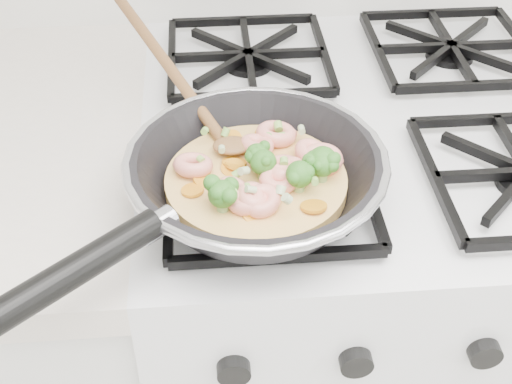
{
  "coord_description": "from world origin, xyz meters",
  "views": [
    {
      "loc": [
        -0.21,
        0.95,
        1.41
      ],
      "look_at": [
        -0.17,
        1.53,
        0.93
      ],
      "focal_mm": 48.93,
      "sensor_mm": 36.0,
      "label": 1
    }
  ],
  "objects": [
    {
      "name": "stove",
      "position": [
        0.0,
        1.7,
        0.46
      ],
      "size": [
        0.6,
        0.6,
        0.92
      ],
      "color": "white",
      "rests_on": "ground"
    },
    {
      "name": "skillet",
      "position": [
        -0.17,
        1.53,
        0.96
      ],
      "size": [
        0.38,
        0.52,
        0.1
      ],
      "rotation": [
        0.0,
        0.0,
        -0.32
      ],
      "color": "black",
      "rests_on": "stove"
    }
  ]
}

